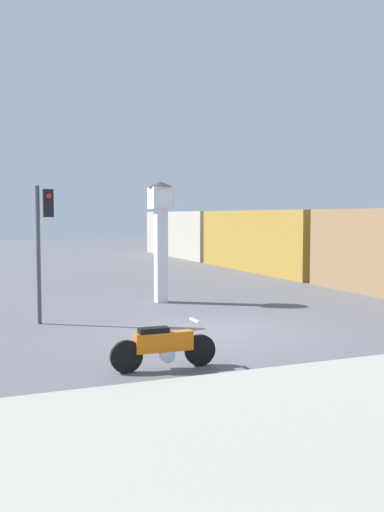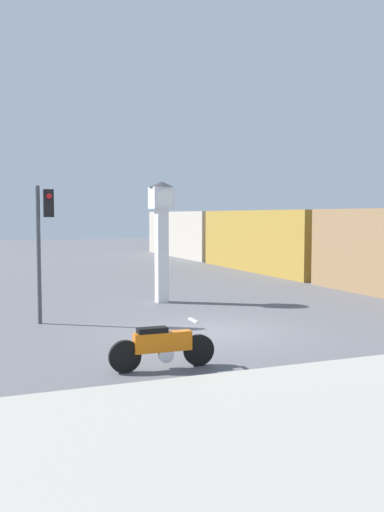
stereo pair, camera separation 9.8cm
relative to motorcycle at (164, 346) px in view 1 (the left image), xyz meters
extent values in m
plane|color=#56565B|center=(2.40, 3.04, -0.47)|extent=(120.00, 120.00, 0.00)
cylinder|color=black|center=(0.79, -0.02, -0.15)|extent=(0.66, 0.13, 0.66)
cylinder|color=black|center=(-0.78, 0.02, -0.15)|extent=(0.66, 0.13, 0.66)
cube|color=orange|center=(0.01, 0.00, 0.10)|extent=(1.21, 0.27, 0.39)
cube|color=black|center=(-0.21, 0.01, 0.35)|extent=(0.62, 0.27, 0.11)
cylinder|color=silver|center=(0.06, 0.00, -0.18)|extent=(0.31, 0.23, 0.31)
cube|color=silver|center=(0.68, -0.02, 0.49)|extent=(0.08, 0.48, 0.04)
cube|color=white|center=(2.86, 8.53, 1.21)|extent=(0.40, 0.40, 3.37)
cube|color=white|center=(2.86, 8.53, 3.28)|extent=(0.77, 0.77, 0.77)
cylinder|color=white|center=(2.86, 8.14, 3.28)|extent=(0.61, 0.02, 0.61)
cone|color=#333338|center=(2.86, 8.53, 3.76)|extent=(0.92, 0.92, 0.20)
cube|color=olive|center=(12.26, 17.51, 1.23)|extent=(2.80, 11.70, 3.40)
cube|color=#ADA393|center=(12.26, 29.81, 1.23)|extent=(2.80, 11.70, 3.40)
cylinder|color=#47474C|center=(-1.74, 5.95, 1.52)|extent=(0.12, 0.12, 3.98)
cube|color=black|center=(-1.44, 5.95, 3.01)|extent=(0.28, 0.24, 0.80)
sphere|color=red|center=(-1.44, 5.80, 3.21)|extent=(0.16, 0.16, 0.16)
camera|label=1|loc=(-3.74, -10.82, 2.67)|focal=40.00mm
camera|label=2|loc=(-3.65, -10.86, 2.67)|focal=40.00mm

